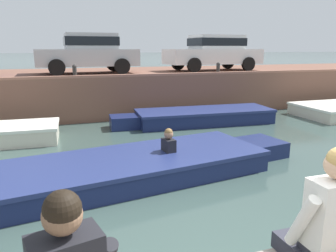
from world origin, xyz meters
name	(u,v)px	position (x,y,z in m)	size (l,w,h in m)	color
ground_plane	(147,164)	(0.00, 4.68, 0.00)	(400.00, 400.00, 0.00)	#384C47
far_quay_wall	(100,90)	(0.00, 12.35, 0.77)	(60.00, 6.00, 1.54)	brown
far_wall_coping	(110,76)	(0.00, 9.47, 1.58)	(60.00, 0.24, 0.08)	#925F4C
boat_moored_central_navy	(198,117)	(2.72, 8.02, 0.24)	(5.59, 1.85, 0.48)	navy
motorboat_passing	(144,165)	(-0.24, 4.02, 0.22)	(6.61, 2.62, 0.93)	navy
car_left_inner_silver	(89,52)	(-0.49, 11.50, 2.39)	(3.88, 2.02, 1.54)	#B7BABC
car_centre_white	(214,51)	(5.00, 11.50, 2.39)	(4.33, 2.02, 1.54)	white
mooring_bollard_mid	(75,71)	(-1.17, 9.60, 1.78)	(0.15, 0.15, 0.45)	#2D2B28
mooring_bollard_east	(218,68)	(4.24, 9.60, 1.78)	(0.15, 0.15, 0.45)	#2D2B28
person_seated_right	(326,221)	(0.03, -0.31, 1.26)	(0.53, 0.53, 0.96)	#282833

